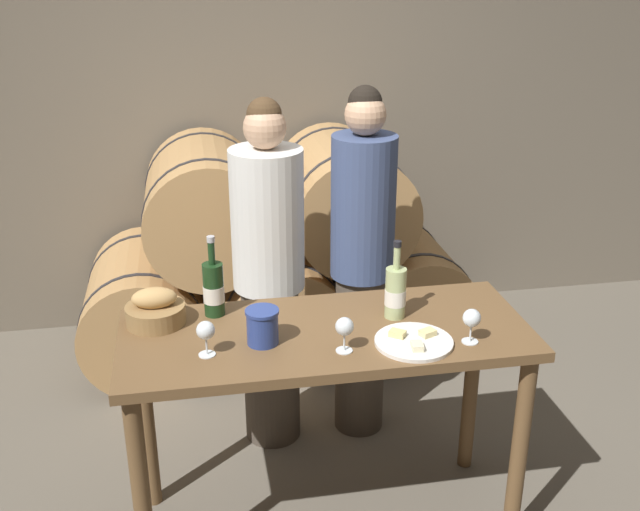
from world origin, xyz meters
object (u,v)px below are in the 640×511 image
Objects in this scene: bread_basket at (155,310)px; wine_bottle_white at (395,292)px; wine_bottle_red at (214,289)px; cheese_plate at (414,341)px; tasting_table at (326,363)px; wine_glass_center at (472,319)px; blue_crock at (262,325)px; wine_glass_left at (344,328)px; wine_glass_far_left at (206,332)px; person_left at (269,277)px; person_right at (362,264)px.

wine_bottle_white is at bearing -6.80° from bread_basket.
cheese_plate is (0.69, -0.36, -0.10)m from wine_bottle_red.
cheese_plate is at bearing -27.89° from wine_bottle_red.
tasting_table is 5.39× the size of cheese_plate.
wine_glass_center is (0.20, -0.03, 0.08)m from cheese_plate.
blue_crock is 1.01× the size of wine_glass_left.
tasting_table is 0.29m from wine_glass_left.
wine_bottle_white is at bearing 130.74° from wine_glass_center.
bread_basket is at bearing 152.85° from wine_glass_left.
blue_crock is at bearing -167.46° from tasting_table.
bread_basket is 1.72× the size of wine_glass_far_left.
blue_crock reaches higher than cheese_plate.
wine_glass_left is at bearing -178.33° from cheese_plate.
bread_basket is 0.97m from cheese_plate.
cheese_plate is 0.27m from wine_glass_left.
person_left is 5.81× the size of cheese_plate.
wine_bottle_white is 0.34m from wine_glass_left.
bread_basket is at bearing 164.56° from tasting_table.
wine_bottle_red is at bearing 168.04° from wine_bottle_white.
wine_glass_far_left is at bearing -165.53° from blue_crock.
person_left reaches higher than wine_glass_left.
wine_bottle_red is 1.14× the size of cheese_plate.
tasting_table is at bearing 159.72° from wine_glass_center.
wine_glass_center is at bearing -2.22° from wine_glass_left.
wine_glass_far_left is (-0.30, -0.75, 0.15)m from person_left.
bread_basket is (-0.48, -0.47, 0.11)m from person_left.
person_left reaches higher than wine_glass_far_left.
wine_glass_center reaches higher than cheese_plate.
cheese_plate is at bearing -28.36° from tasting_table.
wine_bottle_red is at bearing 152.46° from tasting_table.
wine_bottle_red reaches higher than wine_bottle_white.
bread_basket is (-0.38, 0.23, -0.02)m from blue_crock.
person_right is 0.86m from wine_glass_center.
blue_crock reaches higher than wine_glass_center.
cheese_plate is at bearing -61.91° from person_left.
wine_bottle_white is 2.39× the size of wine_glass_center.
tasting_table is 0.33m from blue_crock.
blue_crock is 0.21m from wine_glass_far_left.
wine_bottle_red is 0.97m from wine_glass_center.
wine_glass_far_left reaches higher than tasting_table.
wine_glass_center is at bearing -52.69° from person_left.
wine_bottle_red is 2.45× the size of blue_crock.
person_right is at bearing 45.69° from wine_glass_far_left.
wine_bottle_red reaches higher than wine_glass_center.
blue_crock is at bearing 169.01° from cheese_plate.
wine_glass_left is (0.65, -0.34, 0.04)m from bread_basket.
bread_basket is 1.72× the size of wine_glass_left.
cheese_plate is (0.91, -0.33, -0.05)m from bread_basket.
wine_glass_far_left is (-0.20, -0.05, 0.02)m from blue_crock.
wine_glass_left is at bearing -78.37° from tasting_table.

